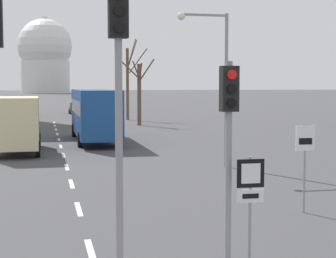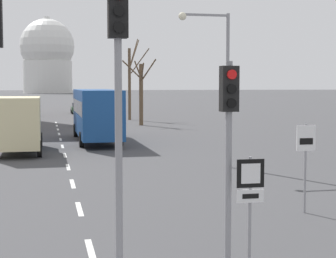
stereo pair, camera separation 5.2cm
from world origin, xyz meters
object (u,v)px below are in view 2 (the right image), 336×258
at_px(route_sign_post, 250,192).
at_px(speed_limit_sign, 306,153).
at_px(traffic_signal_centre_tall, 77,54).
at_px(sedan_mid_centre, 91,117).
at_px(street_lamp_right, 217,71).
at_px(sedan_near_right, 16,121).
at_px(city_bus, 96,111).
at_px(traffic_signal_near_right, 229,122).
at_px(delivery_truck, 19,123).
at_px(sedan_near_left, 77,108).

distance_m(route_sign_post, speed_limit_sign, 5.40).
relative_size(traffic_signal_centre_tall, sedan_mid_centre, 1.43).
relative_size(street_lamp_right, sedan_near_right, 1.66).
relative_size(sedan_mid_centre, city_bus, 0.37).
xyz_separation_m(traffic_signal_centre_tall, city_bus, (2.71, 27.28, -2.31)).
distance_m(traffic_signal_near_right, delivery_truck, 21.83).
bearing_deg(street_lamp_right, traffic_signal_near_right, -106.26).
bearing_deg(city_bus, route_sign_post, -88.11).
bearing_deg(sedan_mid_centre, sedan_near_right, -149.99).
relative_size(city_bus, delivery_truck, 1.50).
relative_size(traffic_signal_centre_tall, street_lamp_right, 0.81).
relative_size(traffic_signal_near_right, speed_limit_sign, 1.61).
bearing_deg(delivery_truck, traffic_signal_centre_tall, -84.67).
relative_size(speed_limit_sign, city_bus, 0.25).
height_order(route_sign_post, speed_limit_sign, speed_limit_sign).
bearing_deg(speed_limit_sign, sedan_mid_centre, 95.41).
relative_size(speed_limit_sign, delivery_truck, 0.37).
bearing_deg(sedan_near_right, speed_limit_sign, -73.19).
xyz_separation_m(route_sign_post, speed_limit_sign, (3.33, 4.24, 0.25)).
bearing_deg(traffic_signal_near_right, traffic_signal_centre_tall, -165.18).
height_order(traffic_signal_near_right, sedan_near_right, traffic_signal_near_right).
distance_m(route_sign_post, sedan_near_left, 64.24).
xyz_separation_m(city_bus, delivery_truck, (-4.76, -5.29, -0.35)).
bearing_deg(traffic_signal_centre_tall, delivery_truck, 95.33).
xyz_separation_m(traffic_signal_centre_tall, delivery_truck, (-2.05, 21.99, -2.66)).
bearing_deg(speed_limit_sign, city_bus, 100.61).
height_order(traffic_signal_centre_tall, city_bus, traffic_signal_centre_tall).
distance_m(sedan_near_left, sedan_mid_centre, 23.15).
distance_m(sedan_near_right, delivery_truck, 15.97).
bearing_deg(sedan_near_left, route_sign_post, -89.91).
distance_m(traffic_signal_near_right, street_lamp_right, 14.05).
bearing_deg(delivery_truck, sedan_near_right, 93.68).
xyz_separation_m(sedan_near_left, city_bus, (-0.78, -37.53, 1.30)).
height_order(traffic_signal_near_right, city_bus, traffic_signal_near_right).
bearing_deg(sedan_near_left, speed_limit_sign, -86.73).
relative_size(route_sign_post, city_bus, 0.21).
bearing_deg(sedan_near_right, city_bus, -61.43).
height_order(street_lamp_right, sedan_mid_centre, street_lamp_right).
bearing_deg(delivery_truck, route_sign_post, -75.24).
xyz_separation_m(speed_limit_sign, street_lamp_right, (0.19, 9.45, 2.64)).
bearing_deg(delivery_truck, speed_limit_sign, -62.42).
relative_size(route_sign_post, sedan_mid_centre, 0.58).
height_order(traffic_signal_near_right, traffic_signal_centre_tall, traffic_signal_centre_tall).
distance_m(speed_limit_sign, street_lamp_right, 9.82).
height_order(traffic_signal_near_right, speed_limit_sign, traffic_signal_near_right).
bearing_deg(city_bus, traffic_signal_centre_tall, -95.67).
height_order(traffic_signal_near_right, route_sign_post, traffic_signal_near_right).
relative_size(street_lamp_right, city_bus, 0.65).
distance_m(speed_limit_sign, sedan_near_left, 60.10).
bearing_deg(route_sign_post, speed_limit_sign, 51.88).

